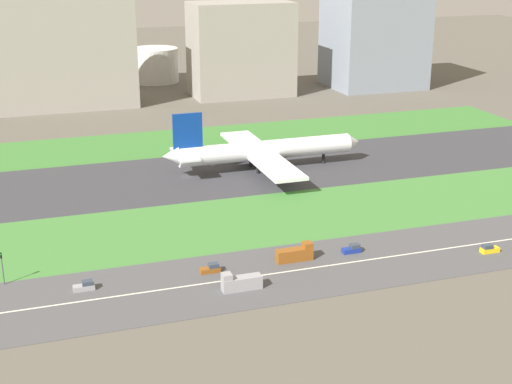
{
  "coord_description": "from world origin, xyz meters",
  "views": [
    {
      "loc": [
        -47.28,
        -209.4,
        68.9
      ],
      "look_at": [
        10.37,
        -36.5,
        6.0
      ],
      "focal_mm": 51.64,
      "sensor_mm": 36.0,
      "label": 1
    }
  ],
  "objects_px": {
    "car_4": "(489,249)",
    "hangar_building": "(64,50)",
    "cargo_warehouse": "(375,29)",
    "truck_0": "(295,254)",
    "fuel_tank_east": "(217,65)",
    "car_2": "(85,286)",
    "car_6": "(211,269)",
    "airliner": "(261,151)",
    "office_tower": "(241,49)",
    "traffic_light": "(2,266)",
    "fuel_tank_west": "(102,72)",
    "fuel_tank_centre": "(155,65)",
    "car_1": "(352,249)",
    "truck_1": "(241,283)"
  },
  "relations": [
    {
      "from": "car_1",
      "to": "cargo_warehouse",
      "type": "bearing_deg",
      "value": 61.83
    },
    {
      "from": "traffic_light",
      "to": "fuel_tank_centre",
      "type": "xyz_separation_m",
      "value": [
        74.89,
        219.01,
        4.21
      ]
    },
    {
      "from": "traffic_light",
      "to": "airliner",
      "type": "bearing_deg",
      "value": 37.74
    },
    {
      "from": "car_2",
      "to": "truck_0",
      "type": "distance_m",
      "value": 46.69
    },
    {
      "from": "truck_0",
      "to": "fuel_tank_centre",
      "type": "height_order",
      "value": "fuel_tank_centre"
    },
    {
      "from": "car_4",
      "to": "truck_0",
      "type": "relative_size",
      "value": 0.52
    },
    {
      "from": "hangar_building",
      "to": "fuel_tank_west",
      "type": "xyz_separation_m",
      "value": [
        20.35,
        45.0,
        -17.82
      ]
    },
    {
      "from": "office_tower",
      "to": "airliner",
      "type": "bearing_deg",
      "value": -104.31
    },
    {
      "from": "car_2",
      "to": "car_6",
      "type": "height_order",
      "value": "same"
    },
    {
      "from": "hangar_building",
      "to": "cargo_warehouse",
      "type": "height_order",
      "value": "cargo_warehouse"
    },
    {
      "from": "car_2",
      "to": "car_1",
      "type": "relative_size",
      "value": 1.0
    },
    {
      "from": "car_4",
      "to": "car_6",
      "type": "xyz_separation_m",
      "value": [
        -63.95,
        10.0,
        0.0
      ]
    },
    {
      "from": "office_tower",
      "to": "car_1",
      "type": "bearing_deg",
      "value": -99.34
    },
    {
      "from": "cargo_warehouse",
      "to": "office_tower",
      "type": "bearing_deg",
      "value": 180.0
    },
    {
      "from": "cargo_warehouse",
      "to": "truck_0",
      "type": "bearing_deg",
      "value": -121.53
    },
    {
      "from": "car_4",
      "to": "traffic_light",
      "type": "distance_m",
      "value": 108.31
    },
    {
      "from": "cargo_warehouse",
      "to": "fuel_tank_west",
      "type": "height_order",
      "value": "cargo_warehouse"
    },
    {
      "from": "airliner",
      "to": "fuel_tank_east",
      "type": "height_order",
      "value": "airliner"
    },
    {
      "from": "office_tower",
      "to": "fuel_tank_centre",
      "type": "distance_m",
      "value": 56.47
    },
    {
      "from": "car_2",
      "to": "airliner",
      "type": "bearing_deg",
      "value": 47.78
    },
    {
      "from": "car_1",
      "to": "traffic_light",
      "type": "bearing_deg",
      "value": 174.05
    },
    {
      "from": "car_6",
      "to": "truck_0",
      "type": "distance_m",
      "value": 19.73
    },
    {
      "from": "car_4",
      "to": "hangar_building",
      "type": "bearing_deg",
      "value": -67.76
    },
    {
      "from": "car_2",
      "to": "car_6",
      "type": "relative_size",
      "value": 1.0
    },
    {
      "from": "airliner",
      "to": "car_1",
      "type": "height_order",
      "value": "airliner"
    },
    {
      "from": "fuel_tank_west",
      "to": "hangar_building",
      "type": "bearing_deg",
      "value": -114.34
    },
    {
      "from": "office_tower",
      "to": "fuel_tank_centre",
      "type": "height_order",
      "value": "office_tower"
    },
    {
      "from": "traffic_light",
      "to": "office_tower",
      "type": "height_order",
      "value": "office_tower"
    },
    {
      "from": "truck_1",
      "to": "car_4",
      "type": "bearing_deg",
      "value": -180.0
    },
    {
      "from": "airliner",
      "to": "office_tower",
      "type": "bearing_deg",
      "value": 75.69
    },
    {
      "from": "hangar_building",
      "to": "truck_0",
      "type": "bearing_deg",
      "value": -79.33
    },
    {
      "from": "car_1",
      "to": "office_tower",
      "type": "bearing_deg",
      "value": 80.66
    },
    {
      "from": "fuel_tank_centre",
      "to": "fuel_tank_east",
      "type": "bearing_deg",
      "value": 0.0
    },
    {
      "from": "office_tower",
      "to": "fuel_tank_west",
      "type": "distance_m",
      "value": 74.87
    },
    {
      "from": "truck_0",
      "to": "cargo_warehouse",
      "type": "distance_m",
      "value": 215.09
    },
    {
      "from": "truck_0",
      "to": "fuel_tank_east",
      "type": "xyz_separation_m",
      "value": [
        45.15,
        227.0,
        5.26
      ]
    },
    {
      "from": "truck_1",
      "to": "traffic_light",
      "type": "height_order",
      "value": "traffic_light"
    },
    {
      "from": "traffic_light",
      "to": "fuel_tank_centre",
      "type": "relative_size",
      "value": 0.3
    },
    {
      "from": "car_6",
      "to": "truck_0",
      "type": "bearing_deg",
      "value": -0.0
    },
    {
      "from": "office_tower",
      "to": "fuel_tank_centre",
      "type": "xyz_separation_m",
      "value": [
        -31.72,
        45.0,
        -12.57
      ]
    },
    {
      "from": "truck_0",
      "to": "car_1",
      "type": "bearing_deg",
      "value": 0.0
    },
    {
      "from": "office_tower",
      "to": "traffic_light",
      "type": "bearing_deg",
      "value": -121.49
    },
    {
      "from": "fuel_tank_east",
      "to": "car_2",
      "type": "bearing_deg",
      "value": -112.03
    },
    {
      "from": "fuel_tank_centre",
      "to": "car_1",
      "type": "bearing_deg",
      "value": -89.55
    },
    {
      "from": "traffic_light",
      "to": "fuel_tank_west",
      "type": "relative_size",
      "value": 0.45
    },
    {
      "from": "hangar_building",
      "to": "car_4",
      "type": "bearing_deg",
      "value": -67.76
    },
    {
      "from": "car_6",
      "to": "hangar_building",
      "type": "xyz_separation_m",
      "value": [
        -14.56,
        182.0,
        23.33
      ]
    },
    {
      "from": "car_4",
      "to": "airliner",
      "type": "bearing_deg",
      "value": -69.47
    },
    {
      "from": "cargo_warehouse",
      "to": "car_4",
      "type": "bearing_deg",
      "value": -109.35
    },
    {
      "from": "airliner",
      "to": "fuel_tank_east",
      "type": "distance_m",
      "value": 161.83
    }
  ]
}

